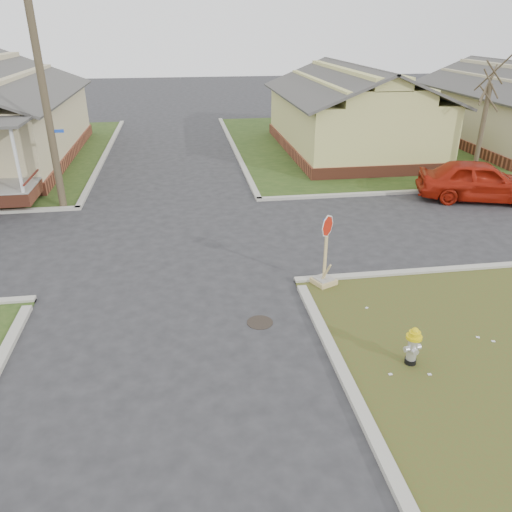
{
  "coord_description": "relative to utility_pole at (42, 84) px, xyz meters",
  "views": [
    {
      "loc": [
        0.56,
        -10.74,
        6.69
      ],
      "look_at": [
        2.33,
        1.0,
        1.1
      ],
      "focal_mm": 35.0,
      "sensor_mm": 36.0,
      "label": 1
    }
  ],
  "objects": [
    {
      "name": "side_house_yellow",
      "position": [
        14.2,
        7.6,
        -2.47
      ],
      "size": [
        7.6,
        11.6,
        4.7
      ],
      "color": "brown",
      "rests_on": "ground"
    },
    {
      "name": "red_sedan",
      "position": [
        16.71,
        -1.55,
        -3.84
      ],
      "size": [
        5.2,
        3.29,
        1.65
      ],
      "primitive_type": "imported",
      "rotation": [
        0.0,
        0.0,
        1.27
      ],
      "color": "#A01B0B",
      "rests_on": "ground"
    },
    {
      "name": "fire_hydrant",
      "position": [
        9.33,
        -11.52,
        -4.12
      ],
      "size": [
        0.33,
        0.33,
        0.89
      ],
      "rotation": [
        0.0,
        0.0,
        0.15
      ],
      "color": "black",
      "rests_on": "ground"
    },
    {
      "name": "utility_pole",
      "position": [
        0.0,
        0.0,
        0.0
      ],
      "size": [
        1.8,
        0.28,
        9.0
      ],
      "color": "#453827",
      "rests_on": "ground"
    },
    {
      "name": "ground",
      "position": [
        4.2,
        -8.9,
        -4.66
      ],
      "size": [
        120.0,
        120.0,
        0.0
      ],
      "primitive_type": "plane",
      "color": "#262628",
      "rests_on": "ground"
    },
    {
      "name": "stop_sign",
      "position": [
        8.47,
        -7.76,
        -4.17
      ],
      "size": [
        0.58,
        0.57,
        2.05
      ],
      "rotation": [
        0.0,
        0.0,
        0.42
      ],
      "color": "tan",
      "rests_on": "ground"
    },
    {
      "name": "tree_mid_right",
      "position": [
        18.2,
        1.3,
        -2.51
      ],
      "size": [
        0.22,
        0.22,
        4.2
      ],
      "primitive_type": "cylinder",
      "color": "#453827",
      "rests_on": "verge_far_right"
    },
    {
      "name": "curbs",
      "position": [
        4.2,
        -3.9,
        -4.66
      ],
      "size": [
        80.0,
        40.0,
        0.12
      ],
      "primitive_type": null,
      "color": "#AAA799",
      "rests_on": "ground"
    },
    {
      "name": "manhole",
      "position": [
        6.4,
        -9.4,
        -4.66
      ],
      "size": [
        0.64,
        0.64,
        0.01
      ],
      "primitive_type": "cylinder",
      "color": "black",
      "rests_on": "ground"
    }
  ]
}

